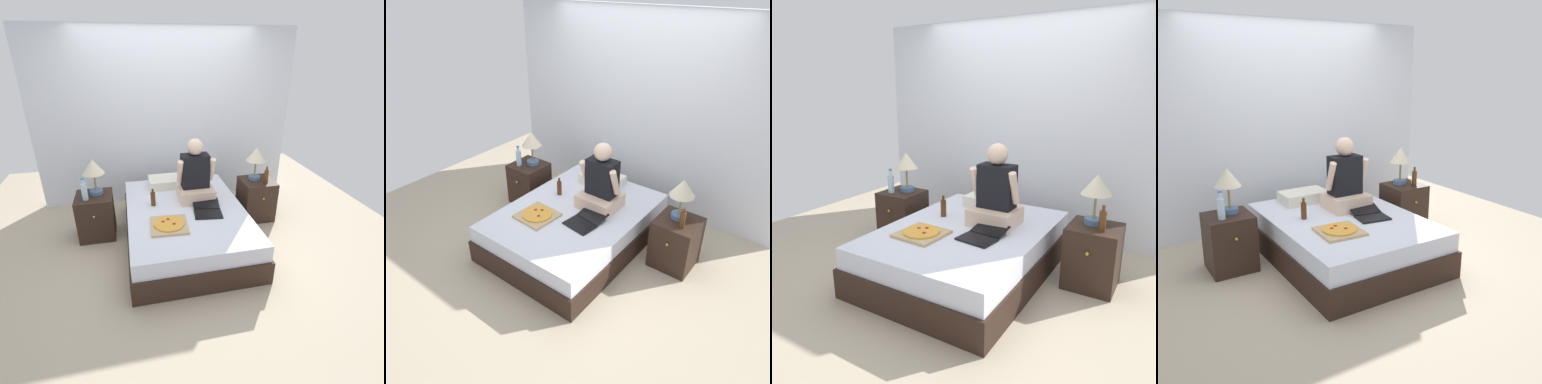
% 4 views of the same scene
% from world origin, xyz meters
% --- Properties ---
extents(ground_plane, '(5.82, 5.82, 0.00)m').
position_xyz_m(ground_plane, '(0.00, 0.00, 0.00)').
color(ground_plane, tan).
extents(wall_back, '(3.82, 0.12, 2.50)m').
position_xyz_m(wall_back, '(0.00, 1.35, 1.25)').
color(wall_back, silver).
rests_on(wall_back, ground).
extents(bed, '(1.43, 1.97, 0.46)m').
position_xyz_m(bed, '(0.00, 0.00, 0.22)').
color(bed, black).
rests_on(bed, ground).
extents(nightstand_left, '(0.44, 0.47, 0.57)m').
position_xyz_m(nightstand_left, '(-1.09, 0.36, 0.28)').
color(nightstand_left, black).
rests_on(nightstand_left, ground).
extents(lamp_on_left_nightstand, '(0.26, 0.26, 0.45)m').
position_xyz_m(lamp_on_left_nightstand, '(-1.05, 0.41, 0.89)').
color(lamp_on_left_nightstand, '#4C6B93').
rests_on(lamp_on_left_nightstand, nightstand_left).
extents(water_bottle, '(0.07, 0.07, 0.28)m').
position_xyz_m(water_bottle, '(-1.17, 0.27, 0.68)').
color(water_bottle, silver).
rests_on(water_bottle, nightstand_left).
extents(nightstand_right, '(0.44, 0.47, 0.57)m').
position_xyz_m(nightstand_right, '(1.09, 0.36, 0.28)').
color(nightstand_right, black).
rests_on(nightstand_right, ground).
extents(lamp_on_right_nightstand, '(0.26, 0.26, 0.45)m').
position_xyz_m(lamp_on_right_nightstand, '(1.06, 0.41, 0.89)').
color(lamp_on_right_nightstand, '#4C6B93').
rests_on(lamp_on_right_nightstand, nightstand_right).
extents(beer_bottle, '(0.06, 0.06, 0.23)m').
position_xyz_m(beer_bottle, '(1.16, 0.26, 0.66)').
color(beer_bottle, '#512D14').
rests_on(beer_bottle, nightstand_right).
extents(pillow, '(0.52, 0.34, 0.12)m').
position_xyz_m(pillow, '(-0.11, 0.71, 0.52)').
color(pillow, silver).
rests_on(pillow, bed).
extents(person_seated, '(0.47, 0.40, 0.78)m').
position_xyz_m(person_seated, '(0.18, 0.25, 0.74)').
color(person_seated, beige).
rests_on(person_seated, bed).
extents(laptop, '(0.37, 0.45, 0.07)m').
position_xyz_m(laptop, '(0.24, -0.15, 0.48)').
color(laptop, black).
rests_on(laptop, bed).
extents(pizza_box, '(0.42, 0.42, 0.05)m').
position_xyz_m(pizza_box, '(-0.26, -0.36, 0.47)').
color(pizza_box, tan).
rests_on(pizza_box, bed).
extents(beer_bottle_on_bed, '(0.06, 0.06, 0.22)m').
position_xyz_m(beer_bottle_on_bed, '(-0.37, 0.16, 0.55)').
color(beer_bottle_on_bed, '#4C2811').
rests_on(beer_bottle_on_bed, bed).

